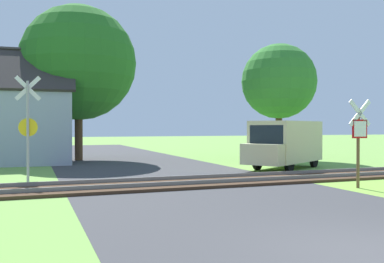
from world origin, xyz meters
name	(u,v)px	position (x,y,z in m)	size (l,w,h in m)	color
road_asphalt	(308,227)	(0.00, 2.00, 0.00)	(8.24, 80.00, 0.01)	#38383A
rail_track	(189,183)	(0.00, 8.73, 0.06)	(60.00, 2.60, 0.22)	#422D1E
stop_sign_near	(359,136)	(4.79, 5.92, 1.67)	(0.88, 0.15, 2.85)	brown
crossing_sign_far	(28,123)	(-5.16, 10.87, 2.11)	(0.87, 0.17, 3.75)	#9E9EA5
tree_center	(78,63)	(-2.42, 20.95, 5.73)	(6.75, 6.75, 9.12)	#513823
tree_right	(279,82)	(8.84, 17.09, 4.68)	(4.47, 4.47, 6.93)	#513823
mail_truck	(285,142)	(6.11, 12.20, 1.24)	(5.13, 4.18, 2.24)	beige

